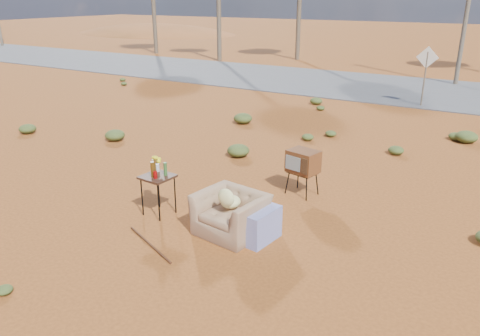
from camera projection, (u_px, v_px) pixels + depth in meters
The scene contains 9 objects.
ground at pixel (205, 224), 8.51m from camera, with size 140.00×140.00×0.00m, color #954E1D.
highway at pixel (399, 89), 20.61m from camera, with size 140.00×7.00×0.04m, color #565659.
dirt_mound at pixel (155, 33), 50.25m from camera, with size 26.00×18.00×2.00m, color #A15326.
armchair at pixel (236, 210), 8.01m from camera, with size 1.42×0.87×0.98m.
tv_unit at pixel (303, 162), 9.56m from camera, with size 0.68×0.60×0.96m.
side_table at pixel (157, 174), 8.68m from camera, with size 0.59×0.59×1.09m.
rusty_bar at pixel (150, 244), 7.80m from camera, with size 0.04×0.04×1.46m, color #522A16.
road_sign at pixel (426, 66), 16.95m from camera, with size 0.78×0.06×2.19m.
scrub_patch at pixel (274, 146), 12.41m from camera, with size 17.49×8.07×0.33m.
Camera 1 is at (4.42, -6.24, 3.93)m, focal length 35.00 mm.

